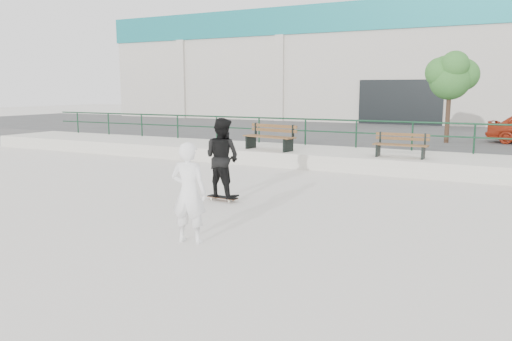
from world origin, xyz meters
The scene contains 11 objects.
ground centered at (0.00, 0.00, 0.00)m, with size 120.00×120.00×0.00m, color beige.
ledge centered at (0.00, 9.50, 0.25)m, with size 30.00×3.00×0.50m, color silver.
parking_strip centered at (0.00, 18.00, 0.25)m, with size 60.00×14.00×0.50m, color #3F3F3F.
railing centered at (0.00, 10.80, 1.24)m, with size 28.00×0.06×1.03m.
commercial_building centered at (0.00, 31.99, 4.58)m, with size 44.20×16.33×8.00m.
bench_left centered at (-1.54, 8.76, 0.95)m, with size 2.06×0.96×0.92m.
bench_right centered at (2.99, 8.84, 0.88)m, with size 1.68×0.50×0.77m.
tree centered at (3.81, 14.14, 3.20)m, with size 2.03×1.80×3.60m.
skateboard centered at (-0.01, 2.85, 0.07)m, with size 0.79×0.27×0.09m.
standing_skater centered at (-0.01, 2.85, 1.04)m, with size 0.92×0.71×1.88m, color black.
seated_skater centered at (1.17, -0.26, 0.88)m, with size 0.64×0.42×1.76m, color white.
Camera 1 is at (5.98, -7.20, 2.64)m, focal length 35.00 mm.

